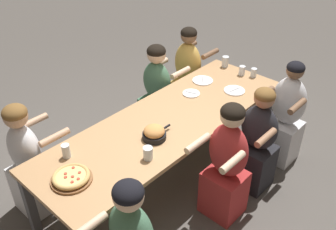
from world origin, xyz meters
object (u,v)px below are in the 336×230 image
object	(u,v)px
diner_far_right	(188,77)
skillet_bowl	(154,133)
drinking_glass_b	(148,154)
diner_near_midright	(257,144)
drinking_glass_a	(242,71)
empty_plate_b	(234,90)
diner_far_midright	(157,94)
drinking_glass_d	(225,62)
drinking_glass_c	(254,73)
diner_near_right	(285,118)
empty_plate_c	(191,93)
diner_far_left	(29,164)
pizza_board_main	(71,177)
empty_plate_a	(203,80)
diner_near_center	(226,167)
drinking_glass_e	(66,152)

from	to	relation	value
diner_far_right	skillet_bowl	bearing A→B (deg)	-60.76
drinking_glass_b	diner_near_midright	size ratio (longest dim) A/B	0.10
skillet_bowl	diner_near_midright	size ratio (longest dim) A/B	0.27
skillet_bowl	drinking_glass_a	size ratio (longest dim) A/B	2.83
empty_plate_b	drinking_glass_b	distance (m)	1.37
diner_far_midright	empty_plate_b	bearing A→B (deg)	21.47
drinking_glass_b	drinking_glass_d	bearing A→B (deg)	15.93
drinking_glass_c	drinking_glass_b	bearing A→B (deg)	-175.93
drinking_glass_a	diner_far_midright	xyz separation A→B (m)	(-0.68, 0.67, -0.27)
drinking_glass_d	diner_near_right	distance (m)	0.96
empty_plate_c	diner_far_left	xyz separation A→B (m)	(-1.60, 0.52, -0.23)
empty_plate_b	drinking_glass_d	size ratio (longest dim) A/B	1.77
drinking_glass_a	diner_far_midright	world-z (taller)	diner_far_midright
pizza_board_main	diner_far_left	bearing A→B (deg)	91.46
diner_near_midright	diner_far_right	xyz separation A→B (m)	(0.54, 1.31, 0.03)
drinking_glass_a	drinking_glass_c	size ratio (longest dim) A/B	1.06
empty_plate_b	diner_far_left	size ratio (longest dim) A/B	0.19
empty_plate_a	empty_plate_b	size ratio (longest dim) A/B	1.02
drinking_glass_b	diner_near_center	bearing A→B (deg)	-36.27
diner_far_left	pizza_board_main	bearing A→B (deg)	1.46
diner_near_midright	diner_near_center	distance (m)	0.51
diner_far_right	diner_near_center	bearing A→B (deg)	-38.47
empty_plate_a	diner_near_midright	bearing A→B (deg)	-106.94
skillet_bowl	diner_far_midright	xyz separation A→B (m)	(0.82, 0.76, -0.28)
diner_far_right	empty_plate_c	bearing A→B (deg)	-47.68
diner_far_midright	diner_near_right	bearing A→B (deg)	22.90
drinking_glass_c	pizza_board_main	bearing A→B (deg)	177.12
skillet_bowl	diner_far_right	xyz separation A→B (m)	(1.36, 0.76, -0.27)
empty_plate_b	empty_plate_c	size ratio (longest dim) A/B	1.22
drinking_glass_a	drinking_glass_c	bearing A→B (deg)	-67.97
pizza_board_main	diner_far_midright	distance (m)	1.76
drinking_glass_c	drinking_glass_e	xyz separation A→B (m)	(-2.20, 0.37, 0.00)
drinking_glass_c	diner_far_left	distance (m)	2.50
empty_plate_a	diner_near_right	size ratio (longest dim) A/B	0.19
pizza_board_main	drinking_glass_d	bearing A→B (deg)	6.39
skillet_bowl	empty_plate_b	distance (m)	1.15
diner_far_left	diner_far_right	bearing A→B (deg)	90.00
pizza_board_main	drinking_glass_b	distance (m)	0.61
empty_plate_b	diner_far_right	distance (m)	0.87
diner_near_center	diner_far_right	world-z (taller)	diner_near_center
empty_plate_b	empty_plate_c	xyz separation A→B (m)	(-0.35, 0.29, 0.00)
drinking_glass_b	drinking_glass_e	world-z (taller)	drinking_glass_e
diner_far_left	skillet_bowl	bearing A→B (deg)	46.59
skillet_bowl	diner_near_center	distance (m)	0.69
diner_far_left	diner_near_right	bearing A→B (deg)	58.99
drinking_glass_d	diner_far_midright	distance (m)	0.87
skillet_bowl	diner_far_midright	bearing A→B (deg)	42.82
skillet_bowl	diner_near_midright	bearing A→B (deg)	-33.76
skillet_bowl	pizza_board_main	bearing A→B (deg)	173.18
skillet_bowl	drinking_glass_c	size ratio (longest dim) A/B	3.00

